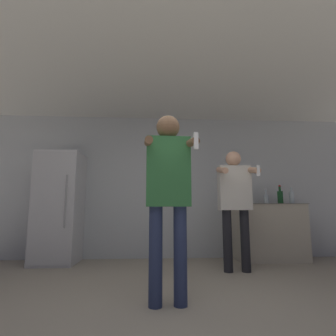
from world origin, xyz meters
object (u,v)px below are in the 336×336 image
object	(u,v)px
bottle_green_wine	(266,198)
person_woman_foreground	(168,188)
bottle_short_whiskey	(280,196)
bottle_red_label	(292,197)
refrigerator	(59,207)
person_man_side	(235,198)

from	to	relation	value
bottle_green_wine	person_woman_foreground	world-z (taller)	person_woman_foreground
bottle_short_whiskey	bottle_red_label	bearing A→B (deg)	-0.00
bottle_red_label	refrigerator	bearing A→B (deg)	179.79
person_woman_foreground	person_man_side	distance (m)	1.59
bottle_red_label	bottle_short_whiskey	bearing A→B (deg)	180.00
bottle_green_wine	person_man_side	world-z (taller)	person_man_side
person_man_side	person_woman_foreground	bearing A→B (deg)	-130.40
bottle_red_label	person_man_side	xyz separation A→B (m)	(-1.23, -0.71, -0.05)
bottle_green_wine	person_man_side	distance (m)	1.05
refrigerator	person_woman_foreground	xyz separation A→B (m)	(1.67, -1.93, 0.17)
bottle_short_whiskey	person_man_side	size ratio (longest dim) A/B	0.19
bottle_red_label	bottle_green_wine	distance (m)	0.45
person_woman_foreground	bottle_short_whiskey	bearing A→B (deg)	43.09
bottle_green_wine	person_man_side	bearing A→B (deg)	-137.52
bottle_short_whiskey	person_woman_foreground	distance (m)	2.81
bottle_short_whiskey	person_woman_foreground	world-z (taller)	person_woman_foreground
bottle_green_wine	bottle_short_whiskey	world-z (taller)	bottle_short_whiskey
refrigerator	bottle_green_wine	bearing A→B (deg)	-0.23
bottle_green_wine	person_woman_foreground	bearing A→B (deg)	-133.23
bottle_red_label	bottle_green_wine	size ratio (longest dim) A/B	1.16
bottle_red_label	bottle_short_whiskey	size ratio (longest dim) A/B	0.94
bottle_short_whiskey	refrigerator	bearing A→B (deg)	179.78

